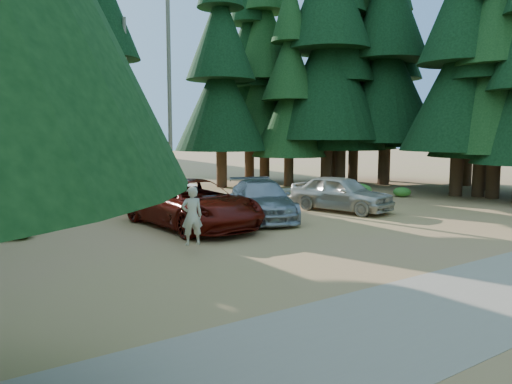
{
  "coord_description": "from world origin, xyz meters",
  "views": [
    {
      "loc": [
        -11.71,
        -12.21,
        3.46
      ],
      "look_at": [
        -1.01,
        3.18,
        1.25
      ],
      "focal_mm": 35.0,
      "sensor_mm": 36.0,
      "label": 1
    }
  ],
  "objects_px": {
    "frisbee_player": "(192,215)",
    "log_left": "(132,204)",
    "log_right": "(312,189)",
    "red_pickup": "(193,203)",
    "silver_minivan_center": "(261,200)",
    "log_mid": "(184,204)",
    "silver_minivan_right": "(341,193)"
  },
  "relations": [
    {
      "from": "frisbee_player",
      "to": "log_left",
      "type": "relative_size",
      "value": 0.47
    },
    {
      "from": "frisbee_player",
      "to": "log_right",
      "type": "bearing_deg",
      "value": -129.5
    },
    {
      "from": "red_pickup",
      "to": "frisbee_player",
      "type": "distance_m",
      "value": 4.03
    },
    {
      "from": "red_pickup",
      "to": "log_right",
      "type": "bearing_deg",
      "value": 24.91
    },
    {
      "from": "frisbee_player",
      "to": "log_right",
      "type": "relative_size",
      "value": 0.32
    },
    {
      "from": "silver_minivan_center",
      "to": "red_pickup",
      "type": "bearing_deg",
      "value": -155.98
    },
    {
      "from": "red_pickup",
      "to": "log_right",
      "type": "relative_size",
      "value": 1.16
    },
    {
      "from": "frisbee_player",
      "to": "log_left",
      "type": "height_order",
      "value": "frisbee_player"
    },
    {
      "from": "log_right",
      "to": "log_mid",
      "type": "bearing_deg",
      "value": -169.89
    },
    {
      "from": "silver_minivan_right",
      "to": "log_mid",
      "type": "height_order",
      "value": "silver_minivan_right"
    },
    {
      "from": "frisbee_player",
      "to": "log_left",
      "type": "xyz_separation_m",
      "value": [
        1.88,
        9.74,
        -0.95
      ]
    },
    {
      "from": "red_pickup",
      "to": "frisbee_player",
      "type": "relative_size",
      "value": 3.58
    },
    {
      "from": "log_left",
      "to": "log_right",
      "type": "bearing_deg",
      "value": -2.42
    },
    {
      "from": "silver_minivan_right",
      "to": "log_right",
      "type": "relative_size",
      "value": 0.86
    },
    {
      "from": "silver_minivan_center",
      "to": "silver_minivan_right",
      "type": "relative_size",
      "value": 1.13
    },
    {
      "from": "silver_minivan_center",
      "to": "frisbee_player",
      "type": "bearing_deg",
      "value": -121.19
    },
    {
      "from": "silver_minivan_right",
      "to": "log_left",
      "type": "relative_size",
      "value": 1.27
    },
    {
      "from": "silver_minivan_center",
      "to": "silver_minivan_right",
      "type": "bearing_deg",
      "value": 17.26
    },
    {
      "from": "red_pickup",
      "to": "log_left",
      "type": "height_order",
      "value": "red_pickup"
    },
    {
      "from": "silver_minivan_right",
      "to": "log_right",
      "type": "bearing_deg",
      "value": 45.14
    },
    {
      "from": "frisbee_player",
      "to": "log_mid",
      "type": "height_order",
      "value": "frisbee_player"
    },
    {
      "from": "silver_minivan_center",
      "to": "log_mid",
      "type": "height_order",
      "value": "silver_minivan_center"
    },
    {
      "from": "red_pickup",
      "to": "frisbee_player",
      "type": "height_order",
      "value": "frisbee_player"
    },
    {
      "from": "log_left",
      "to": "silver_minivan_center",
      "type": "bearing_deg",
      "value": -63.03
    },
    {
      "from": "silver_minivan_right",
      "to": "log_left",
      "type": "xyz_separation_m",
      "value": [
        -7.23,
        6.56,
        -0.67
      ]
    },
    {
      "from": "silver_minivan_right",
      "to": "log_left",
      "type": "height_order",
      "value": "silver_minivan_right"
    },
    {
      "from": "red_pickup",
      "to": "log_right",
      "type": "height_order",
      "value": "red_pickup"
    },
    {
      "from": "frisbee_player",
      "to": "log_right",
      "type": "distance_m",
      "value": 15.84
    },
    {
      "from": "silver_minivan_center",
      "to": "silver_minivan_right",
      "type": "distance_m",
      "value": 4.09
    },
    {
      "from": "silver_minivan_center",
      "to": "log_left",
      "type": "relative_size",
      "value": 1.43
    },
    {
      "from": "log_left",
      "to": "log_mid",
      "type": "distance_m",
      "value": 2.47
    },
    {
      "from": "log_left",
      "to": "log_mid",
      "type": "height_order",
      "value": "log_mid"
    }
  ]
}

